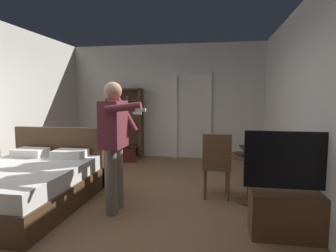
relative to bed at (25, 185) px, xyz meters
The scene contains 14 objects.
ground_plane 1.43m from the bed, 10.47° to the left, with size 7.16×7.16×0.00m, color olive.
wall_back 3.98m from the bed, 68.93° to the left, with size 5.05×0.12×2.84m, color silver.
wall_right 4.01m from the bed, ahead, with size 0.12×6.75×2.84m, color silver.
doorway_frame 4.16m from the bed, 59.36° to the left, with size 0.93×0.08×2.13m.
bed is the anchor object (origin of this frame).
bookshelf 3.42m from the bed, 83.70° to the left, with size 0.90×0.32×1.74m.
tv_flatscreen 3.49m from the bed, ahead, with size 1.07×0.40×1.17m.
side_table 3.21m from the bed, 11.89° to the left, with size 0.61×0.61×0.70m.
laptop 3.21m from the bed, 11.23° to the left, with size 0.41×0.42×0.16m.
bottle_on_table 3.37m from the bed, 10.05° to the left, with size 0.06×0.06×0.25m.
wooden_chair 2.77m from the bed, 15.81° to the left, with size 0.43×0.43×0.99m.
person_blue_shirt 1.50m from the bed, ahead, with size 0.64×0.58×1.73m.
person_striped_shirt 1.41m from the bed, 29.88° to the left, with size 0.69×0.63×1.70m.
suitcase_dark 2.85m from the bed, 80.36° to the left, with size 0.60×0.28×0.31m, color #4C1919.
Camera 1 is at (1.25, -3.66, 1.53)m, focal length 29.67 mm.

